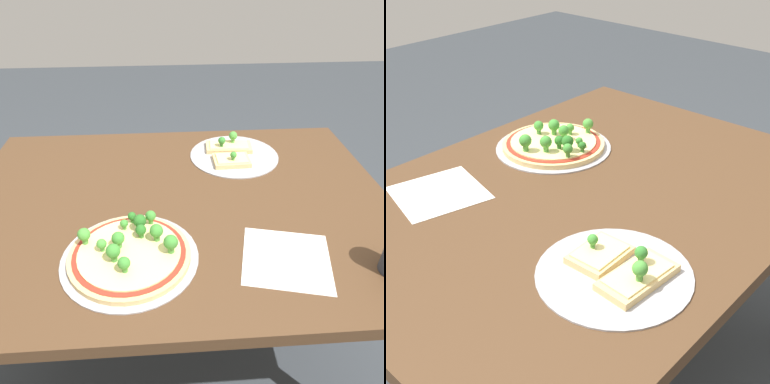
{
  "view_description": "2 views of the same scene",
  "coord_description": "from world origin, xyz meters",
  "views": [
    {
      "loc": [
        0.02,
        0.91,
        1.35
      ],
      "look_at": [
        -0.04,
        -0.01,
        0.72
      ],
      "focal_mm": 35.0,
      "sensor_mm": 36.0,
      "label": 1
    },
    {
      "loc": [
        -0.88,
        -0.77,
        1.38
      ],
      "look_at": [
        -0.04,
        -0.01,
        0.72
      ],
      "focal_mm": 50.0,
      "sensor_mm": 36.0,
      "label": 2
    }
  ],
  "objects": [
    {
      "name": "pizza_tray_whole",
      "position": [
        0.12,
        0.23,
        0.72
      ],
      "size": [
        0.34,
        0.34,
        0.07
      ],
      "color": "#A3A3A8",
      "rests_on": "dining_table"
    },
    {
      "name": "ground_plane",
      "position": [
        0.0,
        0.0,
        0.0
      ],
      "size": [
        8.0,
        8.0,
        0.0
      ],
      "primitive_type": "plane",
      "color": "#33383D"
    },
    {
      "name": "pizza_tray_slice",
      "position": [
        -0.21,
        -0.26,
        0.71
      ],
      "size": [
        0.32,
        0.32,
        0.07
      ],
      "color": "#A3A3A8",
      "rests_on": "dining_table"
    },
    {
      "name": "dining_table",
      "position": [
        0.0,
        0.0,
        0.62
      ],
      "size": [
        1.29,
        0.95,
        0.7
      ],
      "color": "#4C331E",
      "rests_on": "ground_plane"
    },
    {
      "name": "paper_menu",
      "position": [
        -0.26,
        0.27,
        0.7
      ],
      "size": [
        0.25,
        0.25,
        0.0
      ],
      "primitive_type": "cube",
      "rotation": [
        0.0,
        0.0,
        -0.23
      ],
      "color": "white",
      "rests_on": "dining_table"
    }
  ]
}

